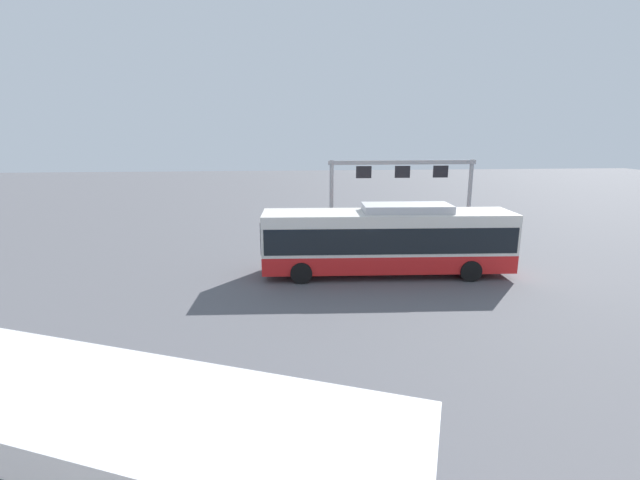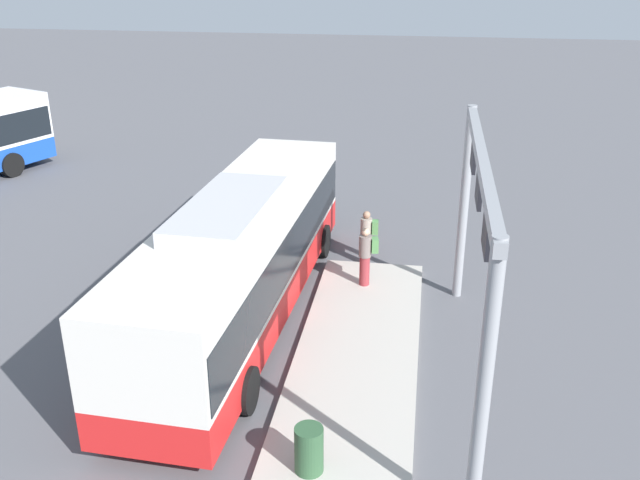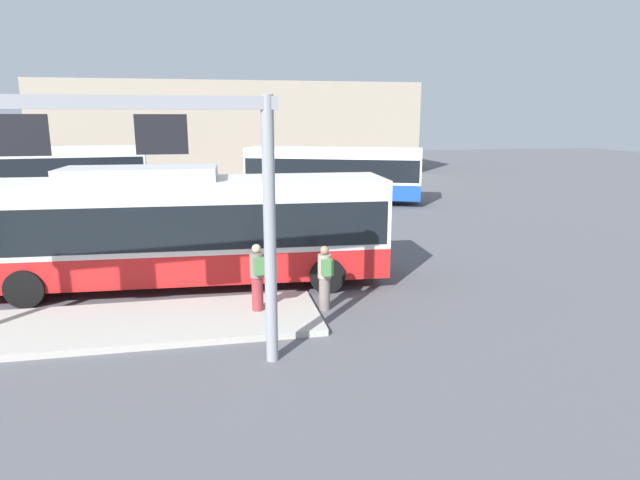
{
  "view_description": "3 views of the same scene",
  "coord_description": "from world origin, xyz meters",
  "views": [
    {
      "loc": [
        5.05,
        20.67,
        6.82
      ],
      "look_at": [
        3.22,
        -0.2,
        1.75
      ],
      "focal_mm": 25.26,
      "sensor_mm": 36.0,
      "label": 1
    },
    {
      "loc": [
        -15.25,
        -4.31,
        8.84
      ],
      "look_at": [
        1.38,
        -1.73,
        1.68
      ],
      "focal_mm": 39.29,
      "sensor_mm": 36.0,
      "label": 2
    },
    {
      "loc": [
        1.04,
        -15.43,
        4.8
      ],
      "look_at": [
        4.04,
        -0.58,
        1.32
      ],
      "focal_mm": 30.15,
      "sensor_mm": 36.0,
      "label": 3
    }
  ],
  "objects": [
    {
      "name": "ground_plane",
      "position": [
        0.0,
        0.0,
        0.0
      ],
      "size": [
        120.0,
        120.0,
        0.0
      ],
      "primitive_type": "plane",
      "color": "#56565B"
    },
    {
      "name": "platform_curb",
      "position": [
        -1.54,
        -3.03,
        0.08
      ],
      "size": [
        10.0,
        2.8,
        0.16
      ],
      "primitive_type": "cube",
      "color": "#B2ADA3",
      "rests_on": "ground"
    },
    {
      "name": "bus_main",
      "position": [
        -0.01,
        0.0,
        1.81
      ],
      "size": [
        12.01,
        3.12,
        3.46
      ],
      "rotation": [
        0.0,
        0.0,
        -0.05
      ],
      "color": "red",
      "rests_on": "ground"
    },
    {
      "name": "person_boarding",
      "position": [
        3.72,
        -2.77,
        0.89
      ],
      "size": [
        0.36,
        0.54,
        1.67
      ],
      "rotation": [
        0.0,
        0.0,
        1.63
      ],
      "color": "slate",
      "rests_on": "ground"
    },
    {
      "name": "person_waiting_near",
      "position": [
        2.03,
        -2.89,
        1.05
      ],
      "size": [
        0.4,
        0.57,
        1.67
      ],
      "rotation": [
        0.0,
        0.0,
        1.75
      ],
      "color": "maroon",
      "rests_on": "platform_curb"
    },
    {
      "name": "platform_sign_gantry",
      "position": [
        -2.09,
        -5.39,
        3.73
      ],
      "size": [
        8.77,
        0.24,
        5.2
      ],
      "color": "gray",
      "rests_on": "ground"
    },
    {
      "name": "trash_bin",
      "position": [
        -5.5,
        -2.6,
        0.61
      ],
      "size": [
        0.52,
        0.52,
        0.9
      ],
      "primitive_type": "cylinder",
      "color": "#2D5133",
      "rests_on": "platform_curb"
    }
  ]
}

